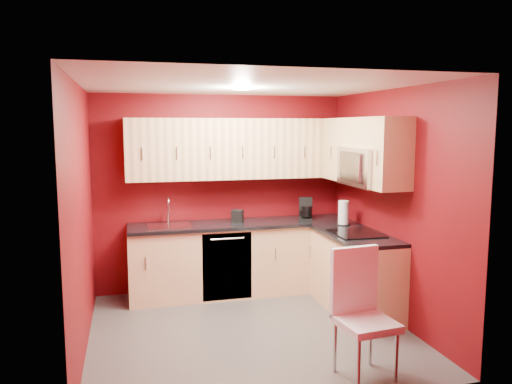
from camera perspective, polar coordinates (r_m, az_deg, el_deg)
name	(u,v)px	position (r m, az deg, el deg)	size (l,w,h in m)	color
floor	(249,330)	(5.36, -0.76, -15.54)	(3.20, 3.20, 0.00)	#454240
ceiling	(249,85)	(4.96, -0.81, 12.14)	(3.20, 3.20, 0.00)	white
wall_back	(222,193)	(6.46, -3.96, -0.09)	(3.20, 3.20, 0.00)	#62090C
wall_front	(299,246)	(3.60, 4.94, -6.13)	(3.20, 3.20, 0.00)	#62090C
wall_left	(81,219)	(4.89, -19.35, -2.92)	(3.00, 3.00, 0.00)	#62090C
wall_right	(392,205)	(5.60, 15.32, -1.49)	(3.00, 3.00, 0.00)	#62090C
base_cabinets_back	(242,259)	(6.37, -1.60, -7.66)	(2.80, 0.60, 0.87)	#EEBA88
base_cabinets_right	(355,274)	(5.86, 11.23, -9.16)	(0.60, 1.30, 0.87)	#EEBA88
countertop_back	(242,224)	(6.25, -1.59, -3.67)	(2.80, 0.63, 0.04)	black
countertop_right	(355,235)	(5.73, 11.27, -4.84)	(0.63, 1.27, 0.04)	black
upper_cabinets_back	(239,149)	(6.28, -1.91, 4.98)	(2.80, 0.35, 0.75)	#EABC84
upper_cabinets_right	(361,145)	(5.85, 11.88, 5.26)	(0.35, 1.55, 0.75)	#EABC84
microwave	(368,167)	(5.63, 12.63, 2.84)	(0.42, 0.76, 0.42)	silver
cooktop	(356,233)	(5.69, 11.39, -4.67)	(0.50, 0.55, 0.01)	black
sink	(169,223)	(6.13, -9.87, -3.49)	(0.52, 0.42, 0.35)	silver
dishwasher_front	(227,267)	(6.05, -3.32, -8.50)	(0.60, 0.02, 0.82)	black
downlight	(242,89)	(5.24, -1.61, 11.71)	(0.20, 0.20, 0.01)	white
coffee_maker	(306,209)	(6.41, 5.70, -1.96)	(0.17, 0.23, 0.28)	black
napkin_holder	(237,216)	(6.28, -2.14, -2.74)	(0.14, 0.14, 0.15)	black
paper_towel	(344,213)	(6.16, 9.97, -2.36)	(0.17, 0.17, 0.30)	silver
dining_chair	(366,316)	(4.34, 12.46, -13.68)	(0.44, 0.46, 1.08)	white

